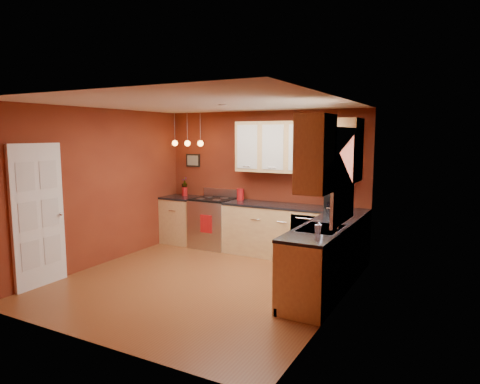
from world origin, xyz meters
The scene contains 27 objects.
floor centered at (0.00, 0.00, 0.00)m, with size 4.20×4.20×0.00m, color brown.
ceiling centered at (0.00, 0.00, 2.60)m, with size 4.00×4.20×0.02m, color beige.
wall_back centered at (0.00, 2.10, 1.30)m, with size 4.00×0.02×2.60m, color maroon.
wall_front centered at (0.00, -2.10, 1.30)m, with size 4.00×0.02×2.60m, color maroon.
wall_left centered at (-2.00, 0.00, 1.30)m, with size 0.02×4.20×2.60m, color maroon.
wall_right centered at (2.00, 0.00, 1.30)m, with size 0.02×4.20×2.60m, color maroon.
base_cabinets_back_left centered at (-1.65, 1.80, 0.45)m, with size 0.70×0.60×0.90m, color #E3C17A.
base_cabinets_back_right centered at (0.73, 1.80, 0.45)m, with size 2.54×0.60×0.90m, color #E3C17A.
base_cabinets_right centered at (1.70, 0.45, 0.45)m, with size 0.60×2.10×0.90m, color #E3C17A.
counter_back_left centered at (-1.65, 1.80, 0.92)m, with size 0.70×0.62×0.04m, color black.
counter_back_right centered at (0.73, 1.80, 0.92)m, with size 2.54×0.62×0.04m, color black.
counter_right centered at (1.70, 0.45, 0.92)m, with size 0.62×2.10×0.04m, color black.
gas_range centered at (-0.92, 1.80, 0.48)m, with size 0.76×0.64×1.11m.
dishwasher_front centered at (1.10, 1.51, 0.45)m, with size 0.60×0.02×0.80m, color #B6B7BB.
sink centered at (1.70, 0.30, 0.92)m, with size 0.50×0.70×0.33m.
window centered at (1.97, 0.30, 1.69)m, with size 0.06×1.02×1.22m.
door_left_wall centered at (-1.97, -1.20, 1.03)m, with size 0.12×0.82×2.05m.
upper_cabinets_back centered at (0.60, 1.93, 1.95)m, with size 2.00×0.35×0.90m, color #E3C17A.
upper_cabinets_right centered at (1.82, 0.32, 1.95)m, with size 0.35×1.95×0.90m, color #E3C17A.
wall_picture centered at (-1.55, 2.08, 1.65)m, with size 0.32×0.03×0.26m, color black.
pendant_lights centered at (-1.45, 1.75, 2.01)m, with size 0.71×0.11×0.66m.
red_canister centered at (-0.39, 1.94, 1.05)m, with size 0.14×0.14×0.22m.
red_vase centered at (-1.65, 1.91, 1.03)m, with size 0.11×0.11×0.18m, color #A81213.
flowers centered at (-1.65, 1.91, 1.21)m, with size 0.12×0.12×0.22m, color #A81213.
coffee_maker centered at (1.38, 1.82, 1.06)m, with size 0.21×0.21×0.26m.
soap_pump centered at (1.77, -0.03, 1.02)m, with size 0.08×0.08×0.17m, color silver.
dish_towel centered at (-0.86, 1.47, 0.52)m, with size 0.25×0.02×0.34m, color #A81213.
Camera 1 is at (3.37, -5.10, 2.17)m, focal length 32.00 mm.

